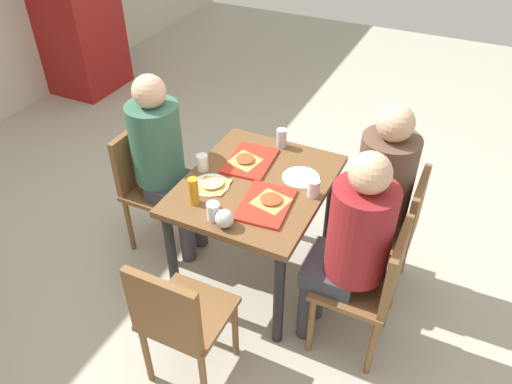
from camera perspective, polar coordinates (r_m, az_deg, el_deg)
name	(u,v)px	position (r m, az deg, el deg)	size (l,w,h in m)	color
ground_plane	(256,272)	(3.40, 0.00, -9.11)	(10.00, 10.00, 0.02)	#B2AD9E
main_table	(256,197)	(2.96, 0.00, -0.55)	(0.98, 0.80, 0.74)	brown
chair_near_left	(372,282)	(2.70, 13.08, -9.99)	(0.40, 0.40, 0.86)	brown
chair_near_right	(394,226)	(3.06, 15.45, -3.73)	(0.40, 0.40, 0.86)	brown
chair_far_side	(149,180)	(3.38, -12.09, 1.32)	(0.40, 0.40, 0.86)	brown
chair_left_end	(178,318)	(2.52, -8.86, -13.99)	(0.40, 0.40, 0.86)	brown
person_in_red	(351,239)	(2.55, 10.82, -5.33)	(0.32, 0.42, 1.27)	#383842
person_in_brown_jacket	(377,186)	(2.92, 13.59, 0.64)	(0.32, 0.42, 1.27)	#383842
person_far_side	(163,154)	(3.17, -10.60, 4.28)	(0.32, 0.42, 1.27)	#383842
tray_red_near	(266,204)	(2.72, 1.12, -1.39)	(0.36, 0.26, 0.02)	red
tray_red_far	(250,161)	(3.06, -0.65, 3.58)	(0.36, 0.26, 0.02)	red
paper_plate_center	(210,185)	(2.87, -5.24, 0.78)	(0.22, 0.22, 0.01)	white
paper_plate_near_edge	(301,177)	(2.93, 5.14, 1.66)	(0.22, 0.22, 0.01)	white
pizza_slice_a	(271,200)	(2.72, 1.73, -0.91)	(0.24, 0.24, 0.02)	tan
pizza_slice_b	(245,159)	(3.04, -1.25, 3.73)	(0.24, 0.23, 0.02)	tan
pizza_slice_c	(213,184)	(2.86, -4.94, 0.87)	(0.24, 0.23, 0.02)	tan
plastic_cup_a	(202,163)	(2.98, -6.14, 3.36)	(0.07, 0.07, 0.10)	white
plastic_cup_b	(314,188)	(2.78, 6.57, 0.46)	(0.07, 0.07, 0.10)	white
plastic_cup_c	(213,211)	(2.62, -4.90, -2.22)	(0.07, 0.07, 0.10)	white
soda_can	(281,138)	(3.18, 2.92, 6.16)	(0.07, 0.07, 0.12)	#B7BCC6
condiment_bottle	(194,191)	(2.71, -7.12, 0.11)	(0.06, 0.06, 0.16)	orange
foil_bundle	(225,219)	(2.57, -3.61, -3.03)	(0.10, 0.10, 0.10)	silver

